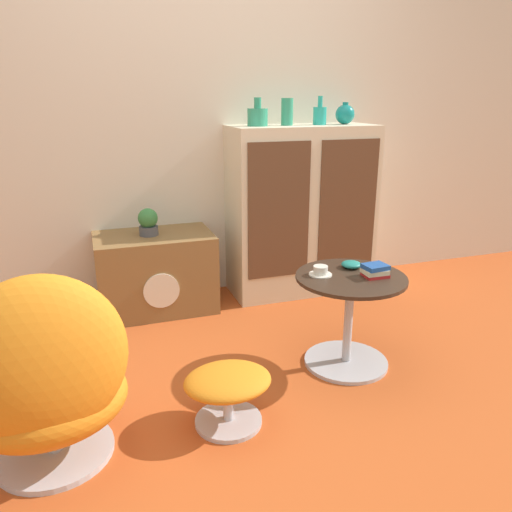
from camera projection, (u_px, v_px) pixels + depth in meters
ground_plane at (282, 398)px, 2.31m from camera, size 12.00×12.00×0.00m
wall_back at (201, 101)px, 3.23m from camera, size 6.40×0.06×2.60m
sideboard at (301, 211)px, 3.44m from camera, size 0.98×0.42×1.15m
tv_console at (156, 272)px, 3.20m from camera, size 0.73×0.47×0.50m
egg_chair at (45, 382)px, 1.79m from camera, size 0.64×0.59×0.79m
ottoman at (228, 387)px, 2.08m from camera, size 0.37×0.31×0.25m
coffee_table at (349, 314)px, 2.52m from camera, size 0.55×0.55×0.49m
vase_leftmost at (258, 116)px, 3.15m from camera, size 0.13×0.13×0.17m
vase_inner_left at (287, 112)px, 3.20m from camera, size 0.08×0.08×0.17m
vase_inner_right at (320, 115)px, 3.28m from camera, size 0.09×0.09×0.18m
vase_rightmost at (345, 114)px, 3.34m from camera, size 0.13×0.13×0.14m
potted_plant at (148, 222)px, 3.09m from camera, size 0.12×0.12×0.17m
teacup at (320, 271)px, 2.47m from camera, size 0.12×0.12×0.05m
book_stack at (375, 271)px, 2.44m from camera, size 0.12×0.10×0.06m
bowl at (351, 264)px, 2.57m from camera, size 0.10×0.10×0.04m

